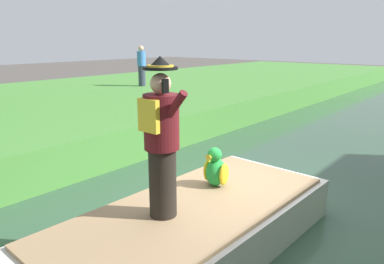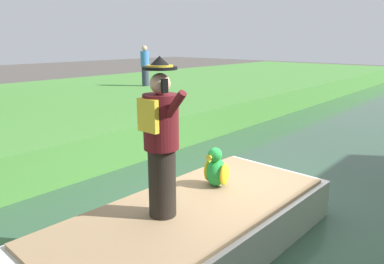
{
  "view_description": "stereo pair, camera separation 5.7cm",
  "coord_description": "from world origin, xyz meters",
  "px_view_note": "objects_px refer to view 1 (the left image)",
  "views": [
    {
      "loc": [
        2.66,
        -4.42,
        2.72
      ],
      "look_at": [
        -0.15,
        -1.11,
        1.61
      ],
      "focal_mm": 33.61,
      "sensor_mm": 36.0,
      "label": 1
    },
    {
      "loc": [
        2.71,
        -4.38,
        2.72
      ],
      "look_at": [
        -0.15,
        -1.11,
        1.61
      ],
      "focal_mm": 33.61,
      "sensor_mm": 36.0,
      "label": 2
    }
  ],
  "objects_px": {
    "parrot_plush": "(216,169)",
    "person_bystander": "(142,66)",
    "person_pirate": "(162,140)",
    "boat": "(192,228)"
  },
  "relations": [
    {
      "from": "parrot_plush",
      "to": "person_bystander",
      "type": "height_order",
      "value": "person_bystander"
    },
    {
      "from": "parrot_plush",
      "to": "person_pirate",
      "type": "bearing_deg",
      "value": -86.89
    },
    {
      "from": "boat",
      "to": "person_pirate",
      "type": "bearing_deg",
      "value": -105.61
    },
    {
      "from": "parrot_plush",
      "to": "person_bystander",
      "type": "distance_m",
      "value": 10.14
    },
    {
      "from": "boat",
      "to": "person_pirate",
      "type": "xyz_separation_m",
      "value": [
        -0.11,
        -0.4,
        1.23
      ]
    },
    {
      "from": "person_pirate",
      "to": "person_bystander",
      "type": "distance_m",
      "value": 10.86
    },
    {
      "from": "boat",
      "to": "parrot_plush",
      "type": "bearing_deg",
      "value": 103.69
    },
    {
      "from": "parrot_plush",
      "to": "person_bystander",
      "type": "bearing_deg",
      "value": 143.87
    },
    {
      "from": "person_pirate",
      "to": "person_bystander",
      "type": "relative_size",
      "value": 1.16
    },
    {
      "from": "person_pirate",
      "to": "parrot_plush",
      "type": "bearing_deg",
      "value": 102.0
    }
  ]
}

